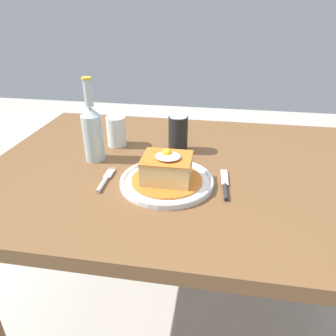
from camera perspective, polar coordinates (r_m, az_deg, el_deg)
ground_plane at (r=1.48m, az=3.75°, el=-25.27°), size 6.00×6.00×0.00m
dining_table at (r=1.06m, az=4.78°, el=-4.56°), size 1.32×0.89×0.72m
main_plate at (r=0.91m, az=-0.21°, el=-2.31°), size 0.27×0.27×0.02m
sandwich_meal at (r=0.89m, az=-0.21°, el=-0.28°), size 0.20×0.20×0.10m
fork at (r=0.93m, az=-11.31°, el=-2.28°), size 0.02×0.14×0.01m
knife at (r=0.89m, az=10.22°, el=-3.47°), size 0.02×0.17×0.01m
soda_can at (r=1.09m, az=1.82°, el=6.13°), size 0.07×0.07×0.12m
beer_bottle_clear at (r=1.04m, az=-13.28°, el=6.59°), size 0.06×0.06×0.27m
drinking_glass at (r=1.15m, az=-9.21°, el=6.16°), size 0.07×0.07×0.10m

